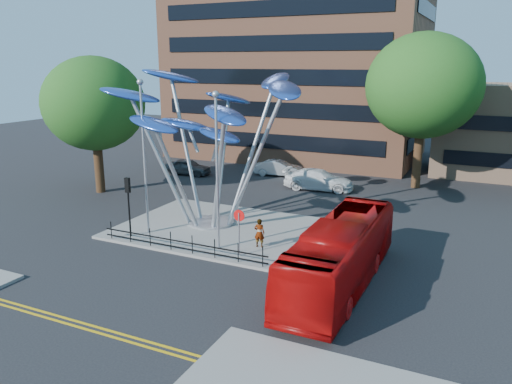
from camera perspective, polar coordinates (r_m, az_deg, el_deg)
The scene contains 18 objects.
ground at distance 24.98m, azimuth -8.72°, elevation -8.70°, with size 120.00×120.00×0.00m, color black.
traffic_island at distance 30.21m, azimuth -3.97°, elevation -4.23°, with size 12.00×9.00×0.15m, color slate.
double_yellow_near at distance 20.82m, azimuth -18.23°, elevation -14.31°, with size 40.00×0.12×0.01m, color gold.
double_yellow_far at distance 20.63m, azimuth -18.82°, elevation -14.63°, with size 40.00×0.12×0.01m, color gold.
brick_tower at distance 54.59m, azimuth 5.05°, elevation 20.02°, with size 25.00×15.00×30.00m, color #975D42.
tree_right at distance 41.24m, azimuth 18.60°, elevation 11.41°, with size 8.80×8.80×12.11m.
tree_left at distance 39.71m, azimuth -18.04°, elevation 9.55°, with size 7.60×7.60×10.32m.
leaf_sculpture at distance 29.86m, azimuth -5.37°, elevation 8.90°, with size 12.72×9.54×9.51m.
street_lamp_left at distance 28.81m, azimuth -12.72°, elevation 5.35°, with size 0.36×0.36×8.80m.
street_lamp_right at distance 25.68m, azimuth -4.50°, elevation 3.98°, with size 0.36×0.36×8.30m.
traffic_light_island at distance 28.91m, azimuth -14.41°, elevation -0.27°, with size 0.28×0.18×3.42m.
no_entry_sign_island at distance 25.39m, azimuth -1.95°, elevation -3.76°, with size 0.60×0.10×2.45m.
pedestrian_railing_front at distance 26.61m, azimuth -8.52°, elevation -5.93°, with size 10.00×0.06×1.00m.
red_bus at distance 22.76m, azimuth 9.65°, elevation -7.00°, with size 2.54×10.85×3.02m, color #A60807.
pedestrian at distance 26.83m, azimuth 0.39°, elevation -4.69°, with size 0.58×0.38×1.59m, color gray.
parked_car_left at distance 45.21m, azimuth -7.75°, elevation 2.86°, with size 1.66×4.11×1.40m, color #42464A.
parked_car_mid at distance 44.38m, azimuth 2.59°, elevation 2.75°, with size 1.48×4.23×1.39m, color #ADB1B5.
parked_car_right at distance 39.81m, azimuth 7.17°, elevation 1.41°, with size 2.24×5.51×1.60m, color silver.
Camera 1 is at (13.08, -18.89, 9.82)m, focal length 35.00 mm.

